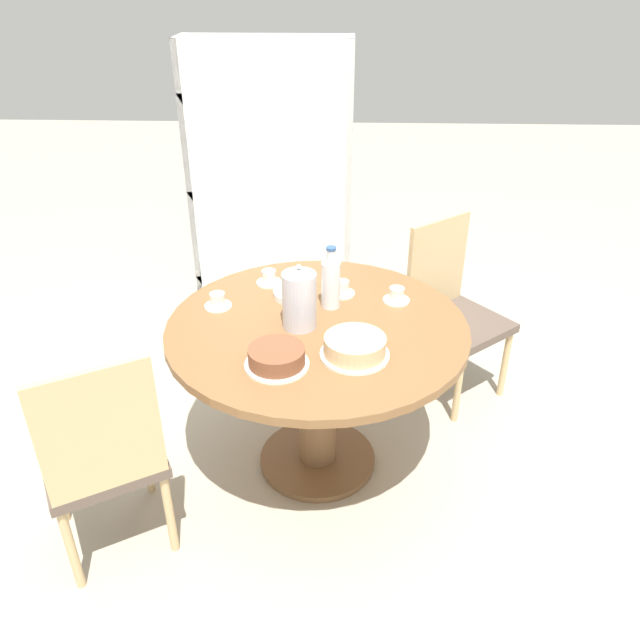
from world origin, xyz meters
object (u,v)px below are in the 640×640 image
object	(u,v)px
chair_b	(452,308)
cake_second	(277,358)
cup_c	(342,289)
cup_d	(218,301)
chair_a	(103,454)
water_bottle	(331,283)
cup_a	(269,278)
cake_main	(355,347)
coffee_pot	(299,299)
bookshelf	(270,186)
cup_b	(397,296)

from	to	relation	value
chair_b	cake_second	xyz separation A→B (m)	(-0.80, -0.94, 0.30)
cup_c	cup_d	bearing A→B (deg)	-165.50
chair_a	water_bottle	xyz separation A→B (m)	(0.81, 0.67, 0.37)
water_bottle	chair_b	bearing A→B (deg)	37.95
chair_b	cup_d	world-z (taller)	chair_b
chair_a	chair_b	xyz separation A→B (m)	(1.42, 1.15, 0.00)
cup_a	cup_c	bearing A→B (deg)	-15.88
chair_a	cup_d	world-z (taller)	chair_a
chair_a	cake_second	distance (m)	0.72
cake_main	cup_c	world-z (taller)	cake_main
coffee_pot	cake_second	xyz separation A→B (m)	(-0.06, -0.29, -0.09)
bookshelf	water_bottle	bearing A→B (deg)	106.82
water_bottle	cup_a	bearing A→B (deg)	144.34
cup_c	cake_main	bearing A→B (deg)	-83.91
bookshelf	water_bottle	distance (m)	1.38
bookshelf	water_bottle	xyz separation A→B (m)	(0.40, -1.32, 0.02)
cup_b	cup_d	size ratio (longest dim) A/B	1.00
cake_second	cup_b	xyz separation A→B (m)	(0.47, 0.52, -0.01)
bookshelf	coffee_pot	world-z (taller)	bookshelf
cup_b	cup_d	world-z (taller)	same
chair_b	cake_main	world-z (taller)	chair_b
coffee_pot	cup_c	distance (m)	0.35
cake_second	cup_c	size ratio (longest dim) A/B	2.04
bookshelf	cup_a	xyz separation A→B (m)	(0.11, -1.12, -0.07)
cup_d	cup_a	bearing A→B (deg)	49.98
chair_b	water_bottle	world-z (taller)	water_bottle
chair_a	cup_b	size ratio (longest dim) A/B	7.93
chair_b	coffee_pot	world-z (taller)	coffee_pot
water_bottle	cake_second	world-z (taller)	water_bottle
chair_a	bookshelf	bearing A→B (deg)	-131.61
chair_b	cup_c	distance (m)	0.73
chair_b	cup_a	xyz separation A→B (m)	(-0.90, -0.27, 0.29)
bookshelf	cup_c	xyz separation A→B (m)	(0.45, -1.21, -0.07)
cup_d	coffee_pot	bearing A→B (deg)	-22.33
cake_main	cup_a	size ratio (longest dim) A/B	2.25
water_bottle	cup_a	world-z (taller)	water_bottle
cup_b	cup_c	distance (m)	0.24
water_bottle	cup_d	size ratio (longest dim) A/B	2.34
cup_c	chair_a	bearing A→B (deg)	-137.61
chair_b	cup_d	size ratio (longest dim) A/B	7.93
bookshelf	cake_main	xyz separation A→B (m)	(0.50, -1.71, -0.06)
chair_a	chair_b	size ratio (longest dim) A/B	1.00
bookshelf	cup_c	world-z (taller)	bookshelf
cake_main	cup_a	world-z (taller)	cake_main
water_bottle	cup_d	world-z (taller)	water_bottle
water_bottle	cup_b	xyz separation A→B (m)	(0.28, 0.06, -0.09)
water_bottle	cake_second	size ratio (longest dim) A/B	1.15
cup_a	cup_b	bearing A→B (deg)	-14.70
coffee_pot	cake_second	size ratio (longest dim) A/B	1.16
chair_a	water_bottle	size ratio (longest dim) A/B	3.38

